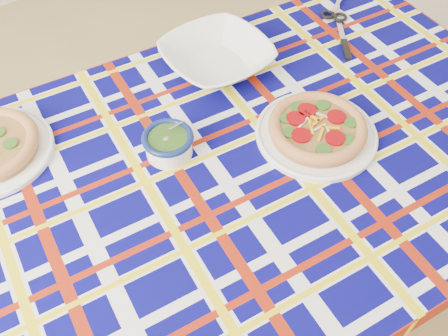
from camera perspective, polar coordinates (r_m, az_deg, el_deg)
floor at (r=1.88m, az=-6.14°, el=-10.81°), size 4.00×4.00×0.00m
dining_table at (r=1.24m, az=2.53°, el=-1.06°), size 1.67×1.16×0.73m
tablecloth at (r=1.22m, az=2.57°, el=-0.36°), size 1.71×1.19×0.10m
main_focaccia_plate at (r=1.23m, az=10.63°, el=4.54°), size 0.37×0.37×0.06m
pesto_bowl at (r=1.17m, az=-6.39°, el=2.93°), size 0.15×0.15×0.07m
serving_bowl at (r=1.40m, az=-0.84°, el=12.53°), size 0.29×0.29×0.07m
table_knife at (r=1.60m, az=13.20°, el=15.19°), size 0.15×0.19×0.01m
kitchen_scissors at (r=1.71m, az=12.92°, el=17.86°), size 0.20×0.18×0.02m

